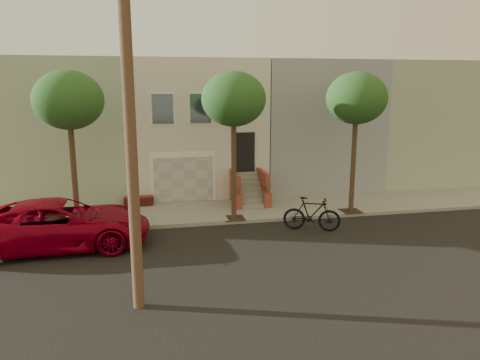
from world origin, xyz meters
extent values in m
plane|color=black|center=(0.00, 0.00, 0.00)|extent=(90.00, 90.00, 0.00)
cube|color=gray|center=(0.00, 5.35, 0.07)|extent=(40.00, 3.70, 0.15)
cube|color=beige|center=(0.00, 11.20, 3.65)|extent=(7.00, 8.00, 7.00)
cube|color=gray|center=(-6.80, 11.20, 3.65)|extent=(6.50, 8.00, 7.00)
cube|color=#92959A|center=(6.80, 11.20, 3.65)|extent=(6.50, 8.00, 7.00)
cube|color=gray|center=(13.30, 11.20, 3.65)|extent=(6.50, 8.00, 7.00)
cube|color=white|center=(-0.90, 7.22, 1.40)|extent=(3.20, 0.12, 2.50)
cube|color=#B8B7B3|center=(-0.90, 7.16, 1.30)|extent=(2.90, 0.06, 2.20)
cube|color=gray|center=(-0.90, 5.35, 0.16)|extent=(3.20, 3.70, 0.02)
cube|color=maroon|center=(-3.10, 6.90, 0.37)|extent=(1.40, 0.45, 0.44)
cube|color=black|center=(2.20, 7.17, 2.55)|extent=(1.00, 0.06, 2.00)
cube|color=#3F4751|center=(-1.80, 7.17, 4.75)|extent=(1.00, 0.06, 1.40)
cube|color=white|center=(-1.80, 7.19, 4.75)|extent=(1.15, 0.05, 1.55)
cube|color=#3F4751|center=(0.00, 7.17, 4.75)|extent=(1.00, 0.06, 1.40)
cube|color=white|center=(0.00, 7.19, 4.75)|extent=(1.15, 0.05, 1.55)
cube|color=#3F4751|center=(1.80, 7.17, 4.75)|extent=(1.00, 0.06, 1.40)
cube|color=white|center=(1.80, 7.19, 4.75)|extent=(1.15, 0.05, 1.55)
cube|color=gray|center=(2.20, 5.38, 0.25)|extent=(1.20, 0.28, 0.20)
cube|color=gray|center=(2.20, 5.66, 0.45)|extent=(1.20, 0.28, 0.20)
cube|color=gray|center=(2.20, 5.94, 0.65)|extent=(1.20, 0.28, 0.20)
cube|color=gray|center=(2.20, 6.22, 0.85)|extent=(1.20, 0.28, 0.20)
cube|color=gray|center=(2.20, 6.50, 1.05)|extent=(1.20, 0.28, 0.20)
cube|color=gray|center=(2.20, 6.78, 1.25)|extent=(1.20, 0.28, 0.20)
cube|color=gray|center=(2.20, 7.06, 1.45)|extent=(1.20, 0.28, 0.20)
cube|color=brown|center=(1.50, 6.22, 0.95)|extent=(0.18, 1.96, 1.60)
cube|color=brown|center=(2.90, 6.22, 0.95)|extent=(0.18, 1.96, 1.60)
cube|color=brown|center=(1.50, 5.34, 0.50)|extent=(0.35, 0.35, 0.70)
imported|color=#234A1A|center=(1.50, 5.34, 1.07)|extent=(0.40, 0.35, 0.45)
cube|color=brown|center=(2.90, 5.34, 0.50)|extent=(0.35, 0.35, 0.70)
imported|color=#234A1A|center=(2.90, 5.34, 1.07)|extent=(0.41, 0.35, 0.45)
cube|color=#2D2116|center=(-5.50, 3.90, 0.15)|extent=(0.90, 0.90, 0.02)
cylinder|color=#39281A|center=(-5.50, 3.90, 2.25)|extent=(0.22, 0.22, 4.20)
ellipsoid|color=#234A1A|center=(-5.50, 3.90, 5.30)|extent=(2.70, 2.57, 2.29)
cube|color=#2D2116|center=(1.00, 3.90, 0.15)|extent=(0.90, 0.90, 0.02)
cylinder|color=#39281A|center=(1.00, 3.90, 2.25)|extent=(0.22, 0.22, 4.20)
ellipsoid|color=#234A1A|center=(1.00, 3.90, 5.30)|extent=(2.70, 2.57, 2.29)
cube|color=#2D2116|center=(6.50, 3.90, 0.15)|extent=(0.90, 0.90, 0.02)
cylinder|color=#39281A|center=(6.50, 3.90, 2.25)|extent=(0.22, 0.22, 4.20)
ellipsoid|color=#234A1A|center=(6.50, 3.90, 5.30)|extent=(2.70, 2.57, 2.29)
cylinder|color=#4E3524|center=(-3.00, -3.20, 5.00)|extent=(0.30, 0.30, 10.00)
imported|color=maroon|center=(-5.85, 2.03, 0.90)|extent=(6.53, 3.16, 1.79)
imported|color=black|center=(3.89, 2.05, 0.70)|extent=(2.41, 1.50, 1.40)
camera|label=1|loc=(-2.62, -14.85, 5.92)|focal=33.99mm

